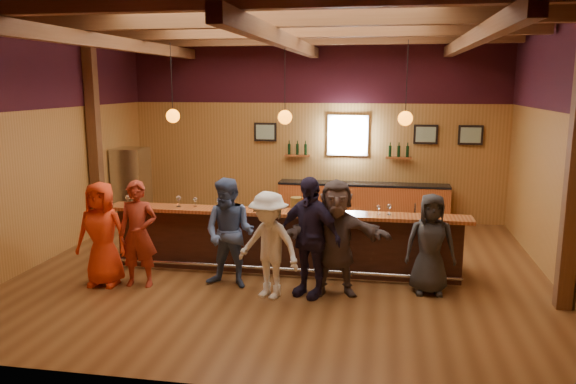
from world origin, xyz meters
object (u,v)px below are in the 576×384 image
object	(u,v)px
back_bar_cabinet	(363,203)
customer_brown	(336,238)
stainless_fridge	(132,187)
customer_redvest	(138,234)
customer_dark	(430,244)
bartender	(335,216)
customer_orange	(102,234)
customer_denim	(230,233)
customer_white	(269,245)
bar_counter	(287,239)
customer_navy	(309,237)
ice_bucket	(297,204)
bottle_a	(313,204)

from	to	relation	value
back_bar_cabinet	customer_brown	size ratio (longest dim) A/B	2.19
stainless_fridge	customer_redvest	size ratio (longest dim) A/B	1.03
customer_brown	customer_dark	bearing A→B (deg)	3.99
bartender	customer_orange	bearing A→B (deg)	24.98
customer_denim	customer_white	distance (m)	0.80
customer_redvest	customer_brown	xyz separation A→B (m)	(3.18, 0.18, 0.04)
bar_counter	customer_navy	size ratio (longest dim) A/B	3.34
bar_counter	customer_denim	bearing A→B (deg)	-123.39
customer_orange	customer_redvest	size ratio (longest dim) A/B	0.98
customer_dark	bartender	world-z (taller)	customer_dark
stainless_fridge	ice_bucket	world-z (taller)	stainless_fridge
customer_navy	customer_dark	size ratio (longest dim) A/B	1.18
bartender	customer_denim	bearing A→B (deg)	45.78
customer_redvest	customer_denim	size ratio (longest dim) A/B	0.98
back_bar_cabinet	bartender	bearing A→B (deg)	-99.28
bottle_a	customer_dark	bearing A→B (deg)	-17.43
ice_bucket	customer_dark	bearing A→B (deg)	-15.59
customer_white	customer_navy	size ratio (longest dim) A/B	0.88
customer_denim	ice_bucket	world-z (taller)	customer_denim
customer_navy	customer_dark	distance (m)	1.91
customer_orange	customer_redvest	distance (m)	0.61
bar_counter	bottle_a	size ratio (longest dim) A/B	19.40
back_bar_cabinet	customer_brown	distance (m)	4.76
ice_bucket	bottle_a	world-z (taller)	bottle_a
stainless_fridge	customer_navy	bearing A→B (deg)	-38.62
bar_counter	customer_brown	distance (m)	1.56
customer_denim	customer_white	world-z (taller)	customer_denim
customer_orange	ice_bucket	bearing A→B (deg)	18.73
stainless_fridge	customer_navy	world-z (taller)	customer_navy
bartender	stainless_fridge	bearing A→B (deg)	-25.48
bar_counter	customer_orange	world-z (taller)	customer_orange
customer_orange	customer_dark	distance (m)	5.27
customer_orange	ice_bucket	size ratio (longest dim) A/B	7.46
ice_bucket	customer_orange	bearing A→B (deg)	-159.06
customer_white	customer_dark	distance (m)	2.53
customer_white	ice_bucket	bearing A→B (deg)	102.64
bottle_a	stainless_fridge	bearing A→B (deg)	149.50
customer_dark	bartender	bearing A→B (deg)	127.91
customer_brown	bar_counter	bearing A→B (deg)	122.23
customer_dark	bottle_a	distance (m)	2.07
bar_counter	customer_denim	distance (m)	1.40
customer_navy	customer_brown	xyz separation A→B (m)	(0.40, 0.12, -0.03)
bar_counter	bottle_a	xyz separation A→B (m)	(0.49, -0.26, 0.72)
customer_orange	customer_redvest	world-z (taller)	customer_redvest
customer_orange	bartender	xyz separation A→B (m)	(3.58, 2.40, -0.13)
bar_counter	customer_navy	distance (m)	1.47
customer_white	customer_navy	xyz separation A→B (m)	(0.59, 0.20, 0.11)
back_bar_cabinet	customer_redvest	size ratio (longest dim) A/B	2.29
bottle_a	customer_white	bearing A→B (deg)	-112.81
stainless_fridge	customer_dark	xyz separation A→B (m)	(6.54, -3.32, -0.10)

